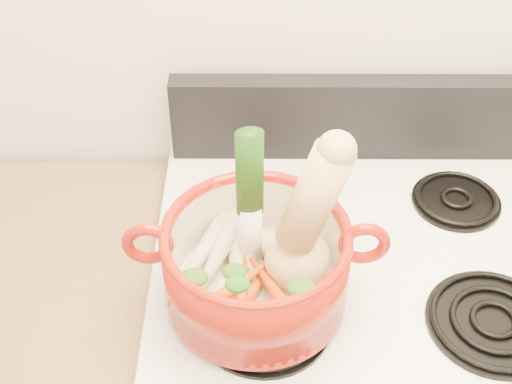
{
  "coord_description": "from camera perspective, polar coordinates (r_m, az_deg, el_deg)",
  "views": [
    {
      "loc": [
        -0.2,
        0.5,
        1.9
      ],
      "look_at": [
        -0.2,
        1.26,
        1.22
      ],
      "focal_mm": 50.0,
      "sensor_mm": 36.0,
      "label": 1
    }
  ],
  "objects": [
    {
      "name": "cooktop",
      "position": [
        1.33,
        8.84,
        -5.34
      ],
      "size": [
        0.78,
        0.67,
        0.03
      ],
      "primitive_type": "cube",
      "color": "silver",
      "rests_on": "stove_body"
    },
    {
      "name": "control_backsplash",
      "position": [
        1.49,
        7.97,
        5.91
      ],
      "size": [
        0.76,
        0.05,
        0.18
      ],
      "primitive_type": "cube",
      "color": "black",
      "rests_on": "cooktop"
    },
    {
      "name": "burner_front_left",
      "position": [
        1.2,
        0.65,
        -10.18
      ],
      "size": [
        0.22,
        0.22,
        0.02
      ],
      "primitive_type": "cylinder",
      "color": "black",
      "rests_on": "cooktop"
    },
    {
      "name": "burner_front_right",
      "position": [
        1.26,
        18.5,
        -9.73
      ],
      "size": [
        0.22,
        0.22,
        0.02
      ],
      "primitive_type": "cylinder",
      "color": "black",
      "rests_on": "cooktop"
    },
    {
      "name": "burner_back_left",
      "position": [
        1.4,
        0.6,
        -0.52
      ],
      "size": [
        0.17,
        0.17,
        0.02
      ],
      "primitive_type": "cylinder",
      "color": "black",
      "rests_on": "cooktop"
    },
    {
      "name": "burner_back_right",
      "position": [
        1.46,
        15.74,
        -0.55
      ],
      "size": [
        0.17,
        0.17,
        0.02
      ],
      "primitive_type": "cylinder",
      "color": "black",
      "rests_on": "cooktop"
    },
    {
      "name": "dutch_oven",
      "position": [
        1.16,
        0.0,
        -5.91
      ],
      "size": [
        0.3,
        0.3,
        0.15
      ],
      "primitive_type": "cylinder",
      "rotation": [
        0.0,
        0.0,
        0.01
      ],
      "color": "#97160A",
      "rests_on": "burner_front_left"
    },
    {
      "name": "pot_handle_left",
      "position": [
        1.14,
        -8.64,
        -4.12
      ],
      "size": [
        0.08,
        0.02,
        0.08
      ],
      "primitive_type": "torus",
      "rotation": [
        1.57,
        0.0,
        0.01
      ],
      "color": "#97160A",
      "rests_on": "dutch_oven"
    },
    {
      "name": "pot_handle_right",
      "position": [
        1.14,
        8.65,
        -4.1
      ],
      "size": [
        0.08,
        0.02,
        0.08
      ],
      "primitive_type": "torus",
      "rotation": [
        1.57,
        0.0,
        0.01
      ],
      "color": "#97160A",
      "rests_on": "dutch_oven"
    },
    {
      "name": "squash",
      "position": [
        1.1,
        3.52,
        -2.22
      ],
      "size": [
        0.21,
        0.14,
        0.3
      ],
      "primitive_type": null,
      "rotation": [
        0.0,
        0.31,
        0.14
      ],
      "color": "tan",
      "rests_on": "dutch_oven"
    },
    {
      "name": "leek",
      "position": [
        1.13,
        -0.49,
        -0.67
      ],
      "size": [
        0.05,
        0.05,
        0.29
      ],
      "primitive_type": "cylinder",
      "rotation": [
        -0.01,
        0.0,
        0.19
      ],
      "color": "silver",
      "rests_on": "dutch_oven"
    },
    {
      "name": "ginger",
      "position": [
        1.23,
        0.41,
        -4.11
      ],
      "size": [
        0.08,
        0.07,
        0.04
      ],
      "primitive_type": "ellipsoid",
      "rotation": [
        0.0,
        0.0,
        -0.16
      ],
      "color": "tan",
      "rests_on": "dutch_oven"
    },
    {
      "name": "parsnip_0",
      "position": [
        1.19,
        -1.5,
        -6.05
      ],
      "size": [
        0.05,
        0.24,
        0.07
      ],
      "primitive_type": "cone",
      "rotation": [
        1.66,
        0.0,
        -0.01
      ],
      "color": "beige",
      "rests_on": "dutch_oven"
    },
    {
      "name": "parsnip_1",
      "position": [
        1.2,
        -4.75,
        -5.37
      ],
      "size": [
        0.13,
        0.19,
        0.06
      ],
      "primitive_type": "cone",
      "rotation": [
        1.66,
        0.0,
        -0.49
      ],
      "color": "beige",
      "rests_on": "dutch_oven"
    },
    {
      "name": "parsnip_2",
      "position": [
        1.21,
        -0.8,
        -3.66
      ],
      "size": [
        0.08,
        0.2,
        0.06
      ],
      "primitive_type": "cone",
      "rotation": [
        1.66,
        0.0,
        0.17
      ],
      "color": "beige",
      "rests_on": "dutch_oven"
    },
    {
      "name": "parsnip_3",
      "position": [
        1.18,
        -3.29,
        -5.36
      ],
      "size": [
        0.1,
        0.19,
        0.06
      ],
      "primitive_type": "cone",
      "rotation": [
        1.66,
        0.0,
        -0.36
      ],
      "color": "beige",
      "rests_on": "dutch_oven"
    },
    {
      "name": "carrot_0",
      "position": [
        1.17,
        0.04,
        -7.44
      ],
      "size": [
        0.09,
        0.14,
        0.04
      ],
      "primitive_type": "cone",
      "rotation": [
        1.66,
        0.0,
        -0.48
      ],
      "color": "#CE5B0A",
      "rests_on": "dutch_oven"
    },
    {
      "name": "carrot_1",
      "position": [
        1.15,
        -1.09,
        -7.89
      ],
      "size": [
        0.04,
        0.14,
        0.04
      ],
      "primitive_type": "cone",
      "rotation": [
        1.66,
        0.0,
        -0.06
      ],
      "color": "#CA450A",
      "rests_on": "dutch_oven"
    },
    {
      "name": "carrot_2",
      "position": [
        1.14,
        1.72,
        -8.38
      ],
      "size": [
        0.11,
        0.17,
        0.05
      ],
      "primitive_type": "cone",
      "rotation": [
        1.66,
        0.0,
        0.51
      ],
      "color": "#C83D0A",
      "rests_on": "dutch_oven"
    },
    {
      "name": "carrot_3",
      "position": [
        1.14,
        -1.96,
        -7.85
      ],
      "size": [
        0.13,
        0.12,
        0.04
      ],
      "primitive_type": "cone",
      "rotation": [
        1.66,
        0.0,
        -0.83
      ],
      "color": "#D6650A",
      "rests_on": "dutch_oven"
    }
  ]
}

